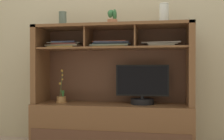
# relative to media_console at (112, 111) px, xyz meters

# --- Properties ---
(back_wall) EXTENTS (6.00, 0.02, 2.80)m
(back_wall) POSITION_rel_media_console_xyz_m (0.00, 0.26, 1.01)
(back_wall) COLOR #B9AE8C
(back_wall) RESTS_ON ground
(media_console) EXTENTS (1.67, 0.51, 1.30)m
(media_console) POSITION_rel_media_console_xyz_m (0.00, 0.00, 0.00)
(media_console) COLOR brown
(media_console) RESTS_ON ground
(tv_monitor) EXTENTS (0.55, 0.24, 0.41)m
(tv_monitor) POSITION_rel_media_console_xyz_m (0.32, 0.01, 0.25)
(tv_monitor) COLOR black
(tv_monitor) RESTS_ON media_console
(potted_orchid) EXTENTS (0.12, 0.12, 0.36)m
(potted_orchid) POSITION_rel_media_console_xyz_m (-0.56, -0.02, 0.13)
(potted_orchid) COLOR #AA7844
(potted_orchid) RESTS_ON media_console
(magazine_stack_left) EXTENTS (0.41, 0.26, 0.05)m
(magazine_stack_left) POSITION_rel_media_console_xyz_m (0.52, 0.01, 0.70)
(magazine_stack_left) COLOR gray
(magazine_stack_left) RESTS_ON media_console
(magazine_stack_centre) EXTENTS (0.43, 0.28, 0.07)m
(magazine_stack_centre) POSITION_rel_media_console_xyz_m (-0.02, 0.02, 0.71)
(magazine_stack_centre) COLOR gold
(magazine_stack_centre) RESTS_ON media_console
(magazine_stack_right) EXTENTS (0.42, 0.27, 0.07)m
(magazine_stack_right) POSITION_rel_media_console_xyz_m (-0.54, 0.02, 0.71)
(magazine_stack_right) COLOR gold
(magazine_stack_right) RESTS_ON media_console
(potted_succulent) EXTENTS (0.12, 0.12, 0.17)m
(potted_succulent) POSITION_rel_media_console_xyz_m (0.00, 0.02, 0.99)
(potted_succulent) COLOR #AD6E4C
(potted_succulent) RESTS_ON media_console
(ceramic_vase) EXTENTS (0.09, 0.09, 0.16)m
(ceramic_vase) POSITION_rel_media_console_xyz_m (-0.54, -0.03, 0.99)
(ceramic_vase) COLOR #516255
(ceramic_vase) RESTS_ON media_console
(accent_vase) EXTENTS (0.10, 0.10, 0.21)m
(accent_vase) POSITION_rel_media_console_xyz_m (0.54, 0.01, 1.02)
(accent_vase) COLOR silver
(accent_vase) RESTS_ON media_console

